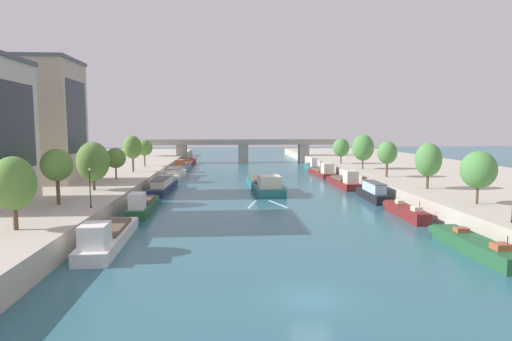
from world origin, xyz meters
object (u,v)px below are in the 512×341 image
Objects in this scene: tree_left_midway at (133,147)px; tree_right_past_mid at (478,170)px; tree_right_far at (428,160)px; tree_right_end_of_row at (387,153)px; moored_boat_right_midway at (344,182)px; moored_boat_right_gap_after at (373,192)px; moored_boat_right_downstream at (311,166)px; barge_midriver at (264,184)px; moored_boat_left_far at (183,167)px; moored_boat_left_near at (189,162)px; lamppost_left_bank at (90,186)px; tree_left_distant at (144,148)px; tree_right_third at (341,148)px; tree_left_second at (57,165)px; moored_boat_left_second at (175,173)px; moored_boat_left_downstream at (108,236)px; moored_boat_right_lone at (406,211)px; moored_boat_left_gap_after at (163,185)px; tree_left_by_lamp at (116,158)px; moored_boat_left_lone at (143,205)px; moored_boat_right_upstream at (323,172)px; moored_boat_right_far at (475,245)px; bridge_far at (243,148)px; tree_left_third at (93,161)px; tree_right_midway at (363,148)px; tree_left_far at (13,183)px.

tree_right_past_mid is (45.19, -37.05, -0.85)m from tree_left_midway.
tree_right_far is 1.03× the size of tree_right_end_of_row.
moored_boat_right_gap_after is at bearing -88.27° from moored_boat_right_midway.
moored_boat_right_downstream is at bearing 89.88° from moored_boat_right_gap_after.
barge_midriver is 37.66m from moored_boat_left_far.
lamppost_left_bank is (-3.77, -76.34, 3.90)m from moored_boat_left_near.
tree_right_end_of_row reaches higher than lamppost_left_bank.
tree_left_distant is at bearing 138.36° from barge_midriver.
barge_midriver is 3.61× the size of tree_right_third.
moored_boat_left_second is at bearing 79.48° from tree_left_second.
tree_left_midway is (-39.03, 21.56, 5.71)m from moored_boat_right_gap_after.
tree_right_far reaches higher than moored_boat_left_downstream.
tree_left_distant is (-38.80, 44.45, 5.52)m from moored_boat_right_lone.
moored_boat_left_gap_after is 8.80m from tree_left_by_lamp.
moored_boat_left_second is 2.34× the size of tree_right_far.
lamppost_left_bank reaches higher than moored_boat_left_lone.
moored_boat_right_upstream reaches higher than moored_boat_left_lone.
moored_boat_left_near is 64.53m from tree_right_end_of_row.
tree_left_second is at bearing -143.35° from moored_boat_left_lone.
moored_boat_right_downstream reaches higher than moored_boat_right_upstream.
tree_left_by_lamp is (-39.04, -20.92, 4.77)m from moored_boat_right_upstream.
moored_boat_right_far is at bearing -90.67° from moored_boat_right_lone.
barge_midriver is 3.08× the size of tree_left_midway.
moored_boat_left_near is at bearing 151.88° from moored_boat_right_downstream.
tree_right_past_mid is at bearing -57.67° from moored_boat_left_far.
tree_right_end_of_row is at bearing -53.96° from moored_boat_left_near.
moored_boat_left_second is 11.94m from tree_left_midway.
tree_right_past_mid is at bearing -3.79° from tree_left_second.
moored_boat_left_lone is 0.21× the size of bridge_far.
tree_left_third is at bearing 147.51° from moored_boat_left_lone.
moored_boat_left_gap_after is at bearing -72.04° from tree_left_distant.
tree_right_third is at bearing 47.19° from tree_left_second.
lamppost_left_bank is at bearing -86.04° from tree_left_distant.
tree_left_midway is 1.17× the size of tree_right_past_mid.
moored_boat_left_gap_after is at bearing -175.05° from moored_boat_right_midway.
tree_right_midway is (38.15, 30.15, 5.60)m from moored_boat_left_lone.
moored_boat_right_lone is 36.29m from tree_right_midway.
moored_boat_left_near is 64.38m from tree_left_third.
moored_boat_right_gap_after reaches higher than moored_boat_left_near.
tree_right_midway reaches higher than lamppost_left_bank.
bridge_far is at bearing 91.37° from barge_midriver.
bridge_far is at bearing 99.83° from moored_boat_right_far.
moored_boat_right_far is at bearing -49.34° from moored_boat_left_gap_after.
moored_boat_right_midway is 42.05m from tree_left_third.
bridge_far is at bearing 71.18° from tree_left_third.
moored_boat_right_downstream is at bearing 55.11° from tree_left_second.
barge_midriver is 33.41m from lamppost_left_bank.
moored_boat_right_upstream is at bearing 54.88° from tree_left_far.
moored_boat_right_upstream reaches higher than moored_boat_right_gap_after.
moored_boat_right_gap_after is 12.60m from tree_right_end_of_row.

